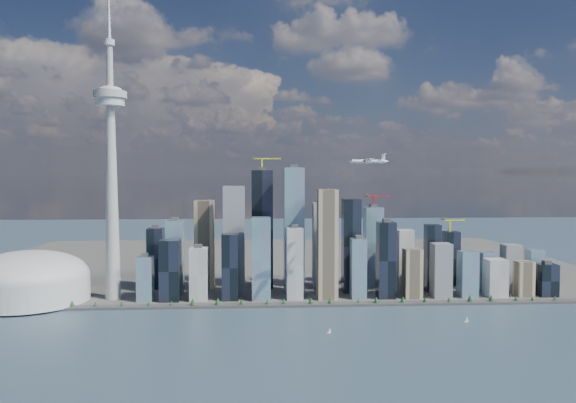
{
  "coord_description": "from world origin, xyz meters",
  "views": [
    {
      "loc": [
        -51.84,
        -671.06,
        223.55
      ],
      "look_at": [
        1.61,
        260.0,
        174.15
      ],
      "focal_mm": 35.0,
      "sensor_mm": 36.0,
      "label": 1
    }
  ],
  "objects": [
    {
      "name": "needle_tower",
      "position": [
        -300.0,
        310.0,
        235.84
      ],
      "size": [
        56.0,
        56.0,
        550.5
      ],
      "color": "#A7A6A1",
      "rests_on": "land"
    },
    {
      "name": "skyscraper_cluster",
      "position": [
        59.62,
        336.82,
        77.28
      ],
      "size": [
        736.0,
        142.0,
        249.62
      ],
      "color": "black",
      "rests_on": "land"
    },
    {
      "name": "dome_stadium",
      "position": [
        -440.0,
        300.0,
        39.44
      ],
      "size": [
        200.0,
        200.0,
        86.0
      ],
      "color": "#BDBDBD",
      "rests_on": "land"
    },
    {
      "name": "seawall",
      "position": [
        0.0,
        250.0,
        2.0
      ],
      "size": [
        1100.0,
        22.0,
        4.0
      ],
      "primitive_type": "cube",
      "color": "#383838",
      "rests_on": "ground"
    },
    {
      "name": "sailboat_east",
      "position": [
        260.72,
        135.35,
        3.0
      ],
      "size": [
        6.76,
        2.28,
        9.35
      ],
      "rotation": [
        0.0,
        0.0,
        -0.09
      ],
      "color": "white",
      "rests_on": "ground"
    },
    {
      "name": "ground",
      "position": [
        0.0,
        0.0,
        0.0
      ],
      "size": [
        4000.0,
        4000.0,
        0.0
      ],
      "primitive_type": "plane",
      "color": "#324457",
      "rests_on": "ground"
    },
    {
      "name": "shoreline_trees",
      "position": [
        0.0,
        250.0,
        8.78
      ],
      "size": [
        960.53,
        7.2,
        8.8
      ],
      "color": "#3F2D1E",
      "rests_on": "seawall"
    },
    {
      "name": "sailboat_west",
      "position": [
        49.48,
        90.81,
        2.63
      ],
      "size": [
        5.91,
        1.92,
        8.19
      ],
      "rotation": [
        0.0,
        0.0,
        0.07
      ],
      "color": "white",
      "rests_on": "ground"
    },
    {
      "name": "airplane",
      "position": [
        120.22,
        178.08,
        240.32
      ],
      "size": [
        62.3,
        55.13,
        15.18
      ],
      "rotation": [
        0.0,
        0.0,
        0.08
      ],
      "color": "silver",
      "rests_on": "ground"
    },
    {
      "name": "land",
      "position": [
        0.0,
        700.0,
        1.5
      ],
      "size": [
        1400.0,
        900.0,
        3.0
      ],
      "primitive_type": "cube",
      "color": "#4C4C47",
      "rests_on": "ground"
    }
  ]
}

